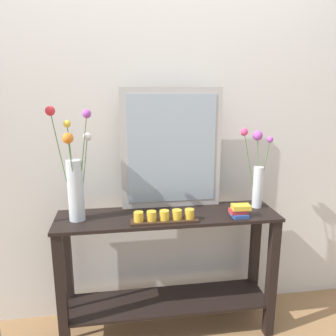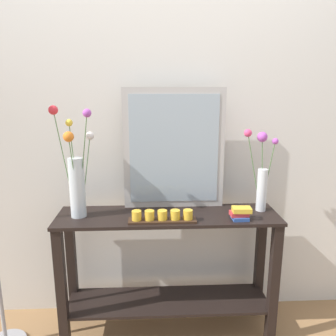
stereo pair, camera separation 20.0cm
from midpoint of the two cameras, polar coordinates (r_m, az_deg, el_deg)
ground_plane at (r=2.51m, az=2.53°, el=-25.55°), size 7.00×6.00×0.02m
wall_back at (r=2.25m, az=2.20°, el=7.89°), size 6.40×0.08×2.70m
console_table at (r=2.23m, az=2.67°, el=-15.54°), size 1.35×0.35×0.81m
mirror_leaning at (r=2.13m, az=3.70°, el=3.15°), size 0.63×0.03×0.76m
tall_vase_left at (r=2.03m, az=-12.40°, el=-1.49°), size 0.25×0.22×0.66m
vase_right at (r=2.20m, az=17.90°, el=-1.20°), size 0.21×0.09×0.51m
candle_tray at (r=1.98m, az=1.97°, el=-8.21°), size 0.39×0.09×0.07m
book_stack at (r=2.07m, az=14.76°, el=-7.39°), size 0.12×0.09×0.07m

